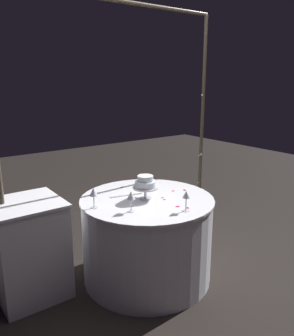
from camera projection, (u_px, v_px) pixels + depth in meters
name	position (u px, v px, depth m)	size (l,w,h in m)	color
ground_plane	(147.00, 276.00, 3.18)	(12.00, 12.00, 0.00)	black
decorative_arch	(119.00, 101.00, 3.12)	(2.23, 0.06, 2.44)	#473D2D
main_table	(147.00, 238.00, 3.08)	(1.17, 1.17, 0.77)	white
side_table	(29.00, 249.00, 2.82)	(0.57, 0.57, 0.83)	white
tiered_cake	(145.00, 184.00, 2.93)	(0.22, 0.22, 0.21)	silver
wine_glass_0	(131.00, 196.00, 2.65)	(0.07, 0.07, 0.17)	silver
wine_glass_1	(186.00, 196.00, 2.66)	(0.06, 0.06, 0.16)	silver
wine_glass_2	(94.00, 193.00, 2.73)	(0.07, 0.07, 0.17)	silver
cake_knife	(128.00, 195.00, 3.05)	(0.29, 0.09, 0.01)	silver
rose_petal_0	(122.00, 187.00, 3.28)	(0.04, 0.03, 0.00)	#C61951
rose_petal_1	(162.00, 198.00, 2.98)	(0.03, 0.02, 0.00)	#C61951
rose_petal_2	(187.00, 208.00, 2.75)	(0.03, 0.02, 0.00)	#C61951
rose_petal_3	(164.00, 200.00, 2.94)	(0.03, 0.02, 0.00)	#C61951
rose_petal_4	(151.00, 185.00, 3.34)	(0.03, 0.02, 0.00)	#C61951
rose_petal_5	(178.00, 206.00, 2.78)	(0.04, 0.03, 0.00)	#C61951
rose_petal_6	(173.00, 191.00, 3.17)	(0.03, 0.02, 0.00)	#C61951
rose_petal_7	(178.00, 206.00, 2.78)	(0.03, 0.02, 0.00)	#C61951
rose_petal_8	(185.00, 190.00, 3.20)	(0.04, 0.02, 0.00)	#C61951
rose_petal_9	(155.00, 189.00, 3.24)	(0.04, 0.03, 0.00)	#C61951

